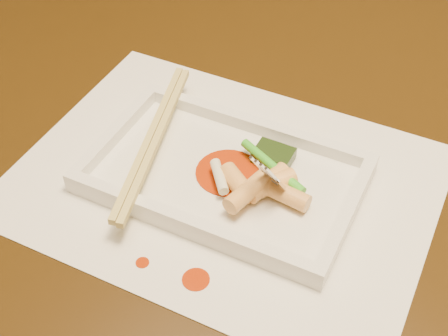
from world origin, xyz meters
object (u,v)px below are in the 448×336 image
at_px(plate_base, 224,178).
at_px(chopstick_a, 150,137).
at_px(fork, 305,128).
at_px(table, 291,201).
at_px(placemat, 224,182).

xyz_separation_m(plate_base, chopstick_a, (-0.08, 0.00, 0.02)).
height_order(chopstick_a, fork, fork).
distance_m(plate_base, chopstick_a, 0.08).
bearing_deg(fork, table, 110.42).
relative_size(plate_base, fork, 1.86).
bearing_deg(placemat, table, 66.11).
xyz_separation_m(chopstick_a, fork, (0.15, 0.02, 0.06)).
bearing_deg(chopstick_a, table, 37.26).
bearing_deg(table, chopstick_a, -142.74).
relative_size(plate_base, chopstick_a, 1.14).
height_order(table, fork, fork).
distance_m(table, chopstick_a, 0.20).
height_order(placemat, chopstick_a, chopstick_a).
bearing_deg(fork, plate_base, -165.58).
height_order(table, plate_base, plate_base).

